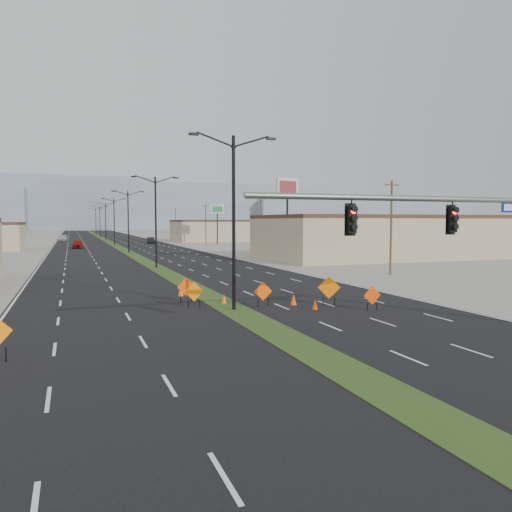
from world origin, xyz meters
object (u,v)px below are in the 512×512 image
object	(u,v)px
streetlight_4	(106,220)
construction_sign_2	(186,288)
car_far	(63,238)
cone_1	(315,305)
construction_sign_5	(372,296)
pole_sign_east_far	(217,212)
streetlight_0	(234,217)
streetlight_6	(96,220)
construction_sign_4	(329,288)
construction_sign_1	(194,293)
pole_sign_east_near	(287,193)
streetlight_2	(128,220)
cone_2	(294,300)
signal_mast	(485,229)
cone_0	(224,299)
streetlight_3	(114,220)
cone_3	(181,292)
car_mid	(151,240)
car_left	(78,244)
streetlight_5	(100,220)
streetlight_1	(156,219)
construction_sign_3	(263,292)

from	to	relation	value
streetlight_4	construction_sign_2	bearing A→B (deg)	-91.06
car_far	cone_1	bearing A→B (deg)	-77.58
construction_sign_5	pole_sign_east_far	distance (m)	84.20
streetlight_0	streetlight_6	distance (m)	168.00
cone_1	construction_sign_4	bearing A→B (deg)	31.96
construction_sign_1	pole_sign_east_near	world-z (taller)	pole_sign_east_near
streetlight_2	cone_2	size ratio (longest dim) A/B	15.34
construction_sign_1	cone_1	size ratio (longest dim) A/B	2.71
pole_sign_east_near	signal_mast	bearing A→B (deg)	-118.42
pole_sign_east_far	cone_0	bearing A→B (deg)	-93.82
streetlight_3	construction_sign_4	size ratio (longest dim) A/B	5.53
construction_sign_5	cone_3	xyz separation A→B (m)	(-9.18, 9.33, -0.52)
car_mid	cone_0	distance (m)	87.86
car_left	cone_3	xyz separation A→B (m)	(5.84, -66.99, -0.49)
car_mid	streetlight_5	bearing A→B (deg)	103.49
cone_1	cone_2	distance (m)	1.96
car_far	construction_sign_4	world-z (taller)	construction_sign_4
streetlight_5	construction_sign_4	distance (m)	140.82
streetlight_1	construction_sign_3	bearing A→B (deg)	-85.84
streetlight_1	construction_sign_1	world-z (taller)	streetlight_1
pole_sign_east_far	streetlight_1	bearing A→B (deg)	-101.00
streetlight_6	car_left	world-z (taller)	streetlight_6
car_far	construction_sign_5	world-z (taller)	car_far
streetlight_3	pole_sign_east_near	xyz separation A→B (m)	(16.78, -53.77, 3.24)
streetlight_2	pole_sign_east_far	distance (m)	32.25
car_far	streetlight_4	bearing A→B (deg)	-0.10
streetlight_4	construction_sign_5	distance (m)	115.33
streetlight_1	cone_3	distance (m)	22.33
pole_sign_east_far	construction_sign_2	bearing A→B (deg)	-95.54
streetlight_0	pole_sign_east_far	size ratio (longest dim) A/B	1.14
construction_sign_1	construction_sign_2	distance (m)	2.23
construction_sign_1	pole_sign_east_far	size ratio (longest dim) A/B	0.18
construction_sign_4	construction_sign_2	bearing A→B (deg)	174.86
pole_sign_east_far	streetlight_3	bearing A→B (deg)	-179.28
car_left	pole_sign_east_near	bearing A→B (deg)	-59.01
streetlight_5	cone_1	distance (m)	141.67
streetlight_1	streetlight_6	distance (m)	140.00
pole_sign_east_near	pole_sign_east_far	bearing A→B (deg)	67.37
streetlight_4	streetlight_5	xyz separation A→B (m)	(0.00, 28.00, 0.00)
streetlight_5	cone_2	bearing A→B (deg)	-88.37
car_mid	construction_sign_1	xyz separation A→B (m)	(-10.59, -88.29, 0.21)
streetlight_2	car_far	size ratio (longest dim) A/B	1.99
signal_mast	streetlight_0	world-z (taller)	streetlight_0
car_left	pole_sign_east_far	size ratio (longest dim) A/B	0.54
construction_sign_2	pole_sign_east_near	size ratio (longest dim) A/B	0.15
streetlight_3	construction_sign_1	distance (m)	82.63
streetlight_0	streetlight_3	bearing A→B (deg)	90.00
car_left	signal_mast	bearing A→B (deg)	-77.55
construction_sign_1	cone_0	bearing A→B (deg)	11.36
streetlight_4	pole_sign_east_far	world-z (taller)	streetlight_4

